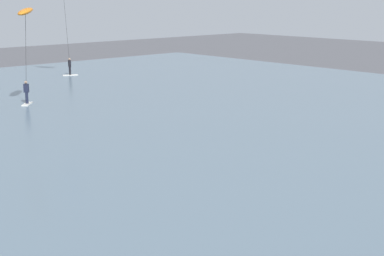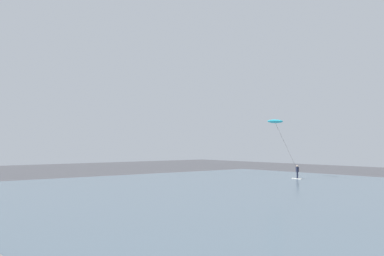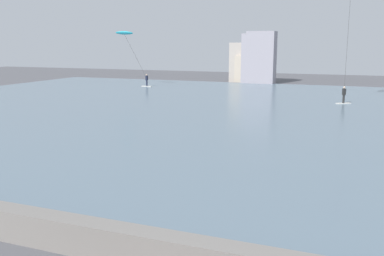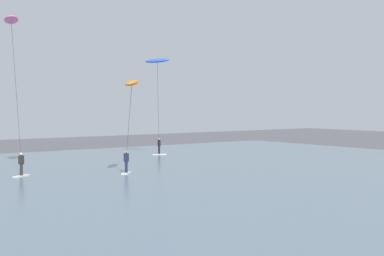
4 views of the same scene
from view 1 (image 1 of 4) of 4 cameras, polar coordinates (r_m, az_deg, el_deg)
name	(u,v)px [view 1 (image 1 of 4)]	position (r m, az deg, el deg)	size (l,w,h in m)	color
kitesurfer_orange	(25,24)	(38.93, -16.24, 9.92)	(2.63, 4.20, 6.80)	silver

